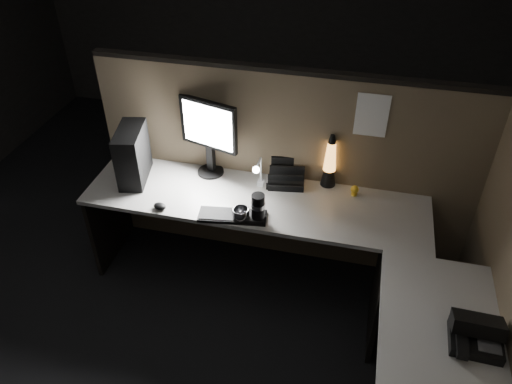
% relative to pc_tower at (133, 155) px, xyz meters
% --- Properties ---
extents(floor, '(6.00, 6.00, 0.00)m').
position_rel_pc_tower_xyz_m(floor, '(1.02, -0.65, -0.92)').
color(floor, black).
rests_on(floor, ground).
extents(room_shell, '(6.00, 6.00, 6.00)m').
position_rel_pc_tower_xyz_m(room_shell, '(1.02, -0.65, 0.70)').
color(room_shell, silver).
rests_on(room_shell, ground).
extents(partition_back, '(2.66, 0.06, 1.50)m').
position_rel_pc_tower_xyz_m(partition_back, '(1.02, 0.28, -0.17)').
color(partition_back, brown).
rests_on(partition_back, ground).
extents(partition_right, '(0.06, 1.66, 1.50)m').
position_rel_pc_tower_xyz_m(partition_right, '(2.35, -0.55, -0.17)').
color(partition_right, brown).
rests_on(partition_right, ground).
extents(desk, '(2.60, 1.60, 0.73)m').
position_rel_pc_tower_xyz_m(desk, '(1.20, -0.39, -0.34)').
color(desk, '#A8A59E').
rests_on(desk, ground).
extents(pc_tower, '(0.24, 0.39, 0.38)m').
position_rel_pc_tower_xyz_m(pc_tower, '(0.00, 0.00, 0.00)').
color(pc_tower, black).
rests_on(pc_tower, desk).
extents(monitor, '(0.43, 0.19, 0.56)m').
position_rel_pc_tower_xyz_m(monitor, '(0.49, 0.19, 0.15)').
color(monitor, black).
rests_on(monitor, desk).
extents(keyboard, '(0.45, 0.20, 0.02)m').
position_rel_pc_tower_xyz_m(keyboard, '(0.78, -0.26, -0.18)').
color(keyboard, black).
rests_on(keyboard, desk).
extents(mouse, '(0.10, 0.09, 0.03)m').
position_rel_pc_tower_xyz_m(mouse, '(0.29, -0.29, -0.17)').
color(mouse, black).
rests_on(mouse, desk).
extents(clip_lamp, '(0.05, 0.19, 0.24)m').
position_rel_pc_tower_xyz_m(clip_lamp, '(0.87, 0.05, -0.05)').
color(clip_lamp, silver).
rests_on(clip_lamp, desk).
extents(organizer, '(0.27, 0.25, 0.18)m').
position_rel_pc_tower_xyz_m(organizer, '(1.04, 0.19, -0.15)').
color(organizer, black).
rests_on(organizer, desk).
extents(lava_lamp, '(0.11, 0.11, 0.39)m').
position_rel_pc_tower_xyz_m(lava_lamp, '(1.32, 0.23, -0.03)').
color(lava_lamp, black).
rests_on(lava_lamp, desk).
extents(travel_mug, '(0.09, 0.09, 0.20)m').
position_rel_pc_tower_xyz_m(travel_mug, '(0.94, -0.25, -0.09)').
color(travel_mug, black).
rests_on(travel_mug, desk).
extents(steel_mug, '(0.15, 0.15, 0.09)m').
position_rel_pc_tower_xyz_m(steel_mug, '(0.84, -0.28, -0.15)').
color(steel_mug, silver).
rests_on(steel_mug, desk).
extents(figurine, '(0.05, 0.05, 0.05)m').
position_rel_pc_tower_xyz_m(figurine, '(1.51, 0.15, -0.14)').
color(figurine, yellow).
rests_on(figurine, desk).
extents(pinned_paper, '(0.20, 0.00, 0.29)m').
position_rel_pc_tower_xyz_m(pinned_paper, '(1.55, 0.25, 0.36)').
color(pinned_paper, white).
rests_on(pinned_paper, partition_back).
extents(desk_phone, '(0.25, 0.26, 0.15)m').
position_rel_pc_tower_xyz_m(desk_phone, '(2.17, -0.90, -0.14)').
color(desk_phone, black).
rests_on(desk_phone, desk).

